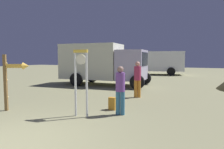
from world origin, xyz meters
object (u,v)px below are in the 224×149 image
(person_near_clock, at_px, (120,88))
(backpack, at_px, (113,104))
(arrow_sign, at_px, (14,75))
(box_truck_near, at_px, (102,63))
(person_distant, at_px, (137,77))
(standing_clock, at_px, (81,76))
(box_truck_far, at_px, (154,62))

(person_near_clock, relative_size, backpack, 3.57)
(arrow_sign, relative_size, person_near_clock, 1.24)
(box_truck_near, bearing_deg, backpack, -57.66)
(arrow_sign, height_order, person_near_clock, arrow_sign)
(person_near_clock, distance_m, person_distant, 3.14)
(standing_clock, xyz_separation_m, box_truck_far, (-2.15, 17.86, 0.19))
(box_truck_near, bearing_deg, box_truck_far, 84.34)
(person_distant, distance_m, box_truck_far, 14.28)
(arrow_sign, distance_m, backpack, 3.74)
(arrow_sign, xyz_separation_m, box_truck_far, (0.47, 18.30, 0.19))
(standing_clock, bearing_deg, backpack, 66.31)
(person_distant, bearing_deg, arrow_sign, -126.96)
(arrow_sign, relative_size, person_distant, 1.17)
(arrow_sign, relative_size, box_truck_near, 0.32)
(box_truck_near, bearing_deg, arrow_sign, -85.58)
(arrow_sign, bearing_deg, person_distant, 53.04)
(standing_clock, xyz_separation_m, box_truck_near, (-3.21, 7.15, 0.27))
(standing_clock, height_order, arrow_sign, standing_clock)
(box_truck_far, bearing_deg, standing_clock, -83.15)
(person_distant, xyz_separation_m, box_truck_far, (-2.76, 14.00, 0.53))
(arrow_sign, xyz_separation_m, person_near_clock, (3.69, 1.19, -0.40))
(person_near_clock, bearing_deg, box_truck_far, 100.63)
(box_truck_far, bearing_deg, arrow_sign, -91.48)
(person_near_clock, relative_size, person_distant, 0.94)
(person_distant, relative_size, box_truck_far, 0.24)
(person_distant, bearing_deg, person_near_clock, -81.75)
(person_near_clock, bearing_deg, standing_clock, -145.02)
(arrow_sign, height_order, box_truck_near, box_truck_near)
(person_near_clock, xyz_separation_m, backpack, (-0.53, 0.49, -0.70))
(person_distant, xyz_separation_m, box_truck_near, (-3.82, 3.30, 0.61))
(standing_clock, xyz_separation_m, arrow_sign, (-2.62, -0.44, -0.01))
(person_near_clock, xyz_separation_m, person_distant, (-0.45, 3.11, 0.06))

